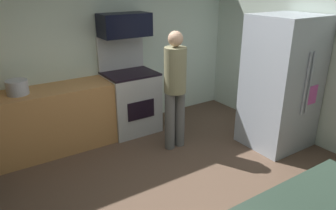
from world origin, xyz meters
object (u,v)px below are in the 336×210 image
(refrigerator, at_px, (281,83))
(person_cook, at_px, (175,85))
(stock_pot, at_px, (17,87))
(oven_range, at_px, (131,100))
(microwave, at_px, (125,25))

(refrigerator, xyz_separation_m, person_cook, (-1.30, 0.71, 0.00))
(person_cook, xyz_separation_m, stock_pot, (-1.83, 0.86, 0.07))
(oven_range, xyz_separation_m, person_cook, (0.26, -0.85, 0.42))
(microwave, bearing_deg, person_cook, -74.58)
(refrigerator, relative_size, stock_pot, 6.87)
(oven_range, relative_size, stock_pot, 5.51)
(stock_pot, bearing_deg, microwave, 2.92)
(oven_range, relative_size, person_cook, 0.89)
(oven_range, xyz_separation_m, refrigerator, (1.56, -1.56, 0.41))
(refrigerator, relative_size, person_cook, 1.12)
(oven_range, distance_m, refrigerator, 2.24)
(microwave, height_order, stock_pot, microwave)
(microwave, relative_size, person_cook, 0.45)
(oven_range, bearing_deg, stock_pot, 179.76)
(refrigerator, bearing_deg, person_cook, 151.49)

